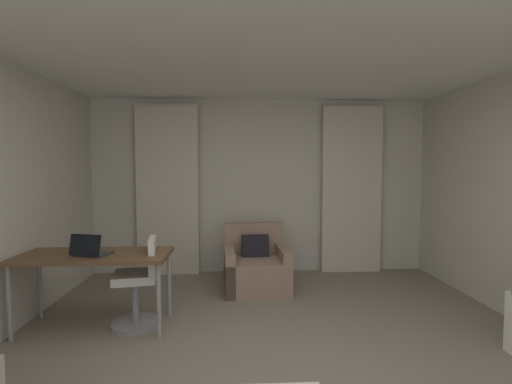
# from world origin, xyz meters

# --- Properties ---
(wall_window) EXTENTS (5.12, 0.06, 2.60)m
(wall_window) POSITION_xyz_m (0.00, 3.03, 1.30)
(wall_window) COLOR beige
(wall_window) RESTS_ON ground
(ceiling) EXTENTS (5.12, 6.12, 0.06)m
(ceiling) POSITION_xyz_m (0.00, 0.00, 2.63)
(ceiling) COLOR white
(ceiling) RESTS_ON wall_left
(curtain_left_panel) EXTENTS (0.90, 0.06, 2.50)m
(curtain_left_panel) POSITION_xyz_m (-1.38, 2.90, 1.25)
(curtain_left_panel) COLOR beige
(curtain_left_panel) RESTS_ON ground
(curtain_right_panel) EXTENTS (0.90, 0.06, 2.50)m
(curtain_right_panel) POSITION_xyz_m (1.38, 2.90, 1.25)
(curtain_right_panel) COLOR beige
(curtain_right_panel) RESTS_ON ground
(armchair) EXTENTS (0.86, 0.85, 0.82)m
(armchair) POSITION_xyz_m (-0.11, 2.19, 0.28)
(armchair) COLOR #997A66
(armchair) RESTS_ON ground
(desk) EXTENTS (1.44, 0.62, 0.74)m
(desk) POSITION_xyz_m (-1.75, 1.09, 0.68)
(desk) COLOR brown
(desk) RESTS_ON ground
(desk_chair) EXTENTS (0.48, 0.48, 0.88)m
(desk_chair) POSITION_xyz_m (-1.33, 1.11, 0.39)
(desk_chair) COLOR gray
(desk_chair) RESTS_ON ground
(laptop) EXTENTS (0.37, 0.32, 0.22)m
(laptop) POSITION_xyz_m (-1.76, 1.01, 0.78)
(laptop) COLOR #2D2D33
(laptop) RESTS_ON desk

